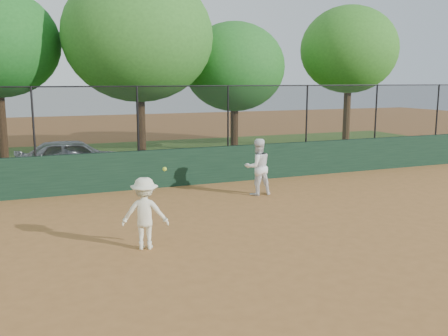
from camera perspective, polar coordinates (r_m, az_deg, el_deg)
name	(u,v)px	position (r m, az deg, el deg)	size (l,w,h in m)	color
ground	(229,244)	(10.49, 0.52, -8.72)	(80.00, 80.00, 0.00)	#A16734
back_wall	(155,169)	(15.88, -7.90, -0.11)	(26.00, 0.20, 1.20)	#183522
grass_strip	(120,160)	(21.76, -11.82, 0.93)	(36.00, 12.00, 0.01)	#2F5119
parked_car	(74,158)	(18.28, -16.73, 1.15)	(1.60, 3.98, 1.36)	#9FA4A8
player_second	(258,167)	(14.74, 3.87, 0.12)	(0.81, 0.63, 1.68)	white
player_main	(145,213)	(10.17, -9.02, -5.13)	(1.08, 0.84, 1.72)	white
fence_assembly	(153,117)	(15.67, -8.14, 5.79)	(26.00, 0.06, 2.00)	black
tree_2	(139,36)	(20.87, -9.75, 14.60)	(6.05, 5.50, 7.70)	#402A16
tree_3	(235,67)	(23.37, 1.21, 11.47)	(4.71, 4.28, 5.99)	#402815
tree_4	(349,50)	(25.21, 14.14, 12.95)	(4.78, 4.35, 6.86)	#4E341B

